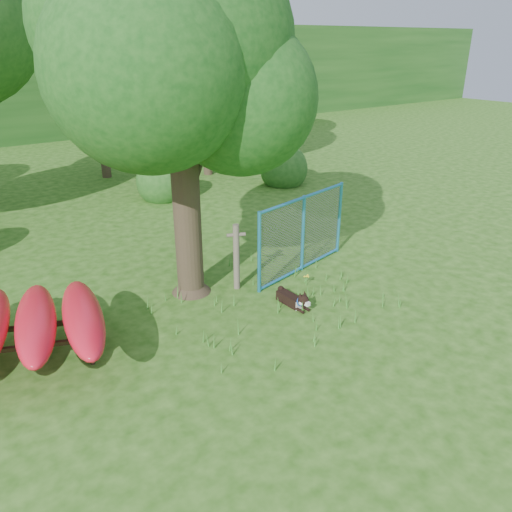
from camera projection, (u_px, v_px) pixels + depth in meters
ground at (285, 327)px, 9.49m from camera, size 80.00×80.00×0.00m
oak_tree at (175, 60)px, 8.96m from camera, size 5.18×4.90×7.04m
wooden_post at (236, 255)px, 10.67m from camera, size 0.40×0.23×1.48m
kayak_rack at (12, 325)px, 8.15m from camera, size 3.43×3.71×0.96m
husky_dog at (294, 300)px, 10.17m from camera, size 0.25×0.98×0.43m
fence_section at (303, 234)px, 11.50m from camera, size 3.07×0.72×3.04m
wildflower_clump at (307, 277)px, 11.01m from camera, size 0.12×0.12×0.26m
bg_tree_c at (94, 67)px, 18.28m from camera, size 4.00×4.00×6.12m
bg_tree_d at (203, 38)px, 18.32m from camera, size 4.80×4.80×7.50m
bg_tree_e at (226, 35)px, 22.12m from camera, size 4.60×4.60×7.55m
shrub_right at (283, 184)px, 18.94m from camera, size 1.80×1.80×1.80m
shrub_mid at (164, 198)px, 17.23m from camera, size 1.80×1.80×1.80m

